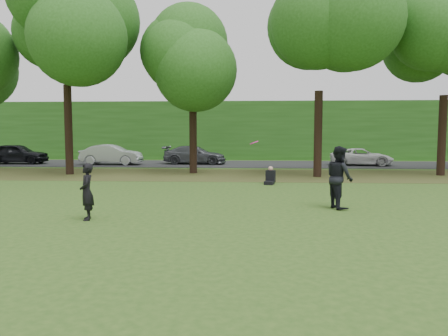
# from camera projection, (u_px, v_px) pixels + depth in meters

# --- Properties ---
(ground) EXTENTS (120.00, 120.00, 0.00)m
(ground) POSITION_uv_depth(u_px,v_px,m) (235.00, 224.00, 11.71)
(ground) COLOR #274A17
(ground) RESTS_ON ground
(leaf_litter) EXTENTS (60.00, 7.00, 0.01)m
(leaf_litter) POSITION_uv_depth(u_px,v_px,m) (244.00, 175.00, 24.63)
(leaf_litter) COLOR #3F2E16
(leaf_litter) RESTS_ON ground
(street) EXTENTS (70.00, 7.00, 0.02)m
(street) POSITION_uv_depth(u_px,v_px,m) (246.00, 164.00, 32.59)
(street) COLOR black
(street) RESTS_ON ground
(far_hedge) EXTENTS (70.00, 3.00, 5.00)m
(far_hedge) POSITION_uv_depth(u_px,v_px,m) (247.00, 131.00, 38.34)
(far_hedge) COLOR #224F16
(far_hedge) RESTS_ON ground
(player_left) EXTENTS (0.56, 0.68, 1.59)m
(player_left) POSITION_uv_depth(u_px,v_px,m) (87.00, 192.00, 12.19)
(player_left) COLOR black
(player_left) RESTS_ON ground
(player_right) EXTENTS (0.99, 1.14, 2.01)m
(player_right) POSITION_uv_depth(u_px,v_px,m) (339.00, 177.00, 14.00)
(player_right) COLOR black
(player_right) RESTS_ON ground
(parked_cars) EXTENTS (38.01, 2.83, 1.52)m
(parked_cars) POSITION_uv_depth(u_px,v_px,m) (208.00, 155.00, 31.89)
(parked_cars) COLOR black
(parked_cars) RESTS_ON street
(frisbee) EXTENTS (0.36, 0.38, 0.16)m
(frisbee) POSITION_uv_depth(u_px,v_px,m) (254.00, 143.00, 13.11)
(frisbee) COLOR #FF15A4
(frisbee) RESTS_ON ground
(seated_person) EXTENTS (0.58, 0.81, 0.83)m
(seated_person) POSITION_uv_depth(u_px,v_px,m) (270.00, 177.00, 20.46)
(seated_person) COLOR black
(seated_person) RESTS_ON ground
(tree_line) EXTENTS (55.30, 7.90, 12.31)m
(tree_line) POSITION_uv_depth(u_px,v_px,m) (238.00, 33.00, 23.92)
(tree_line) COLOR black
(tree_line) RESTS_ON ground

